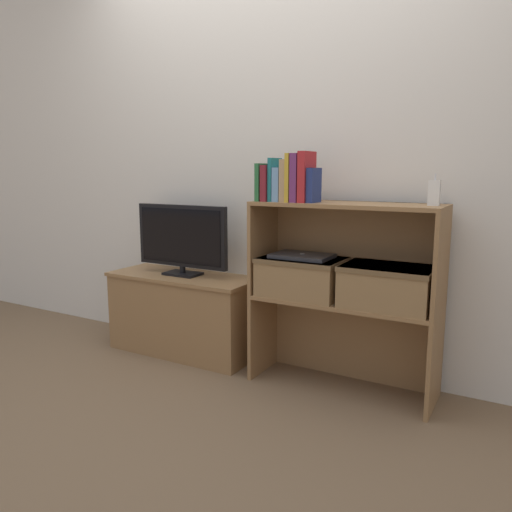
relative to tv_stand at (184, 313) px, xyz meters
name	(u,v)px	position (x,y,z in m)	size (l,w,h in m)	color
ground_plane	(241,378)	(0.53, -0.18, -0.25)	(16.00, 16.00, 0.00)	brown
wall_back	(276,157)	(0.53, 0.22, 0.95)	(10.00, 0.05, 2.40)	silver
tv_stand	(184,313)	(0.00, 0.00, 0.00)	(0.94, 0.38, 0.49)	olive
tv	(182,238)	(0.00, 0.00, 0.48)	(0.64, 0.14, 0.43)	black
bookshelf_lower_tier	(346,329)	(1.04, 0.05, 0.05)	(0.95, 0.33, 0.47)	olive
bookshelf_upper_tier	(349,238)	(1.04, 0.05, 0.54)	(0.95, 0.33, 0.50)	olive
book_forest	(264,182)	(0.61, -0.08, 0.82)	(0.02, 0.15, 0.19)	#286638
book_maroon	(269,183)	(0.64, -0.08, 0.81)	(0.03, 0.15, 0.18)	maroon
book_teal	(275,180)	(0.67, -0.08, 0.83)	(0.02, 0.12, 0.22)	#1E7075
book_skyblue	(280,185)	(0.71, -0.08, 0.81)	(0.04, 0.12, 0.17)	#709ECC
book_tan	(287,181)	(0.75, -0.08, 0.83)	(0.03, 0.13, 0.21)	tan
book_mustard	(293,178)	(0.78, -0.08, 0.84)	(0.02, 0.15, 0.24)	gold
book_plum	(299,178)	(0.81, -0.08, 0.84)	(0.04, 0.15, 0.24)	#6B2D66
book_crimson	(307,177)	(0.85, -0.08, 0.85)	(0.04, 0.15, 0.25)	#B22328
book_navy	(314,185)	(0.89, -0.08, 0.81)	(0.03, 0.12, 0.17)	navy
baby_monitor	(434,193)	(1.45, -0.01, 0.78)	(0.05, 0.04, 0.14)	white
storage_basket_left	(302,275)	(0.81, -0.03, 0.34)	(0.43, 0.30, 0.20)	#937047
storage_basket_right	(388,284)	(1.27, -0.03, 0.34)	(0.43, 0.30, 0.20)	#937047
laptop	(302,256)	(0.81, -0.03, 0.44)	(0.31, 0.21, 0.02)	#2D2D33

